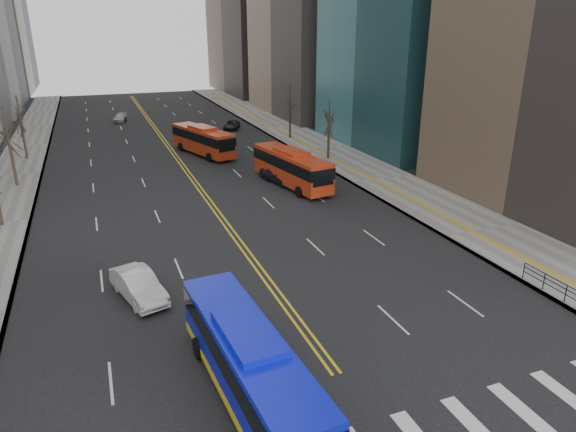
{
  "coord_description": "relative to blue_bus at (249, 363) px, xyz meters",
  "views": [
    {
      "loc": [
        -8.67,
        -11.62,
        14.4
      ],
      "look_at": [
        1.13,
        13.96,
        4.15
      ],
      "focal_mm": 32.0,
      "sensor_mm": 36.0,
      "label": 1
    }
  ],
  "objects": [
    {
      "name": "red_bus_near",
      "position": [
        12.4,
        27.17,
        0.19
      ],
      "size": [
        4.2,
        11.08,
        3.44
      ],
      "color": "red",
      "rests_on": "ground"
    },
    {
      "name": "centerline",
      "position": [
        3.99,
        50.11,
        -1.72
      ],
      "size": [
        0.55,
        100.0,
        0.01
      ],
      "color": "gold",
      "rests_on": "ground"
    },
    {
      "name": "car_dark_far",
      "position": [
        14.48,
        56.64,
        -1.11
      ],
      "size": [
        3.55,
        4.85,
        1.22
      ],
      "primitive_type": "imported",
      "rotation": [
        0.0,
        0.0,
        -0.39
      ],
      "color": "black",
      "rests_on": "ground"
    },
    {
      "name": "blue_bus",
      "position": [
        0.0,
        0.0,
        0.0
      ],
      "size": [
        3.19,
        11.38,
        3.29
      ],
      "color": "#0D16CA",
      "rests_on": "ground"
    },
    {
      "name": "sidewalk_right",
      "position": [
        21.49,
        40.11,
        -1.65
      ],
      "size": [
        7.0,
        130.0,
        0.15
      ],
      "primitive_type": "cube",
      "color": "gray",
      "rests_on": "ground"
    },
    {
      "name": "car_silver",
      "position": [
        -0.37,
        68.77,
        -1.13
      ],
      "size": [
        2.6,
        4.36,
        1.18
      ],
      "primitive_type": "imported",
      "rotation": [
        0.0,
        0.0,
        -0.25
      ],
      "color": "#A9A9AE",
      "rests_on": "ground"
    },
    {
      "name": "car_dark_mid",
      "position": [
        11.7,
        28.36,
        -0.96
      ],
      "size": [
        2.87,
        4.82,
        1.54
      ],
      "primitive_type": "imported",
      "rotation": [
        0.0,
        0.0,
        0.25
      ],
      "color": "black",
      "rests_on": "ground"
    },
    {
      "name": "sidewalk_left",
      "position": [
        -12.51,
        40.11,
        -1.65
      ],
      "size": [
        5.0,
        130.0,
        0.15
      ],
      "primitive_type": "cube",
      "color": "gray",
      "rests_on": "ground"
    },
    {
      "name": "red_bus_far",
      "position": [
        7.23,
        42.39,
        0.14
      ],
      "size": [
        5.53,
        10.77,
        3.36
      ],
      "color": "red",
      "rests_on": "ground"
    },
    {
      "name": "pedestrian_railing",
      "position": [
        18.29,
        1.11,
        -0.9
      ],
      "size": [
        0.06,
        6.06,
        1.02
      ],
      "color": "black",
      "rests_on": "sidewalk_right"
    },
    {
      "name": "street_trees",
      "position": [
        -3.19,
        29.66,
        3.15
      ],
      "size": [
        35.2,
        47.2,
        7.6
      ],
      "color": "#31251E",
      "rests_on": "ground"
    },
    {
      "name": "car_white",
      "position": [
        -3.38,
        10.13,
        -0.93
      ],
      "size": [
        2.96,
        5.08,
        1.58
      ],
      "primitive_type": "imported",
      "rotation": [
        0.0,
        0.0,
        0.29
      ],
      "color": "silver",
      "rests_on": "ground"
    }
  ]
}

